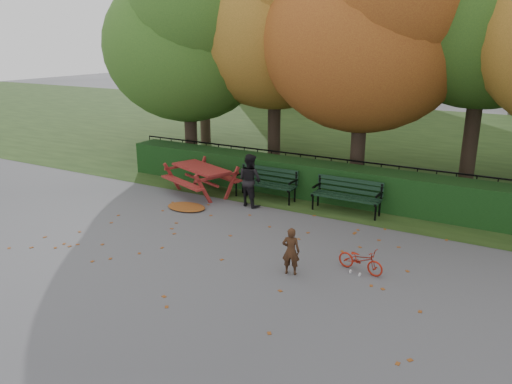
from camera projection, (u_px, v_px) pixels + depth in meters
The scene contains 16 objects.
ground at pixel (238, 254), 10.62m from camera, with size 90.00×90.00×0.00m, color slate.
grass_strip at pixel (402, 141), 22.24m from camera, with size 90.00×90.00×0.00m, color #1F3413.
hedge at pixel (320, 181), 14.21m from camera, with size 13.00×0.90×1.00m, color black.
iron_fence at pixel (331, 173), 14.86m from camera, with size 14.00×0.04×1.02m.
tree_a at pixel (191, 34), 16.36m from camera, with size 5.88×5.60×7.48m.
tree_b at pixel (282, 5), 15.77m from camera, with size 6.72×6.40×8.79m.
tree_c at pixel (375, 22), 13.74m from camera, with size 6.30×6.00×8.00m.
tree_f at pixel (205, 4), 19.97m from camera, with size 6.93×6.60×9.19m.
bench_left at pixel (267, 181), 14.15m from camera, with size 1.80×0.57×0.88m.
bench_right at pixel (347, 193), 13.02m from camera, with size 1.80×0.57×0.88m.
picnic_table at pixel (201, 173), 14.48m from camera, with size 2.36×2.14×0.94m.
leaf_pile at pixel (186, 207), 13.44m from camera, with size 1.11×0.77×0.08m, color #682C10.
leaf_scatter at pixel (245, 249), 10.86m from camera, with size 9.00×5.70×0.01m, color #682C10, non-canonical shape.
child at pixel (291, 251), 9.59m from camera, with size 0.35×0.23×0.95m, color #392112.
adult at pixel (250, 180), 13.46m from camera, with size 0.70×0.55×1.45m, color black.
bicycle at pixel (361, 260), 9.74m from camera, with size 0.33×0.96×0.50m, color #A31E0F.
Camera 1 is at (5.16, -8.28, 4.40)m, focal length 35.00 mm.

